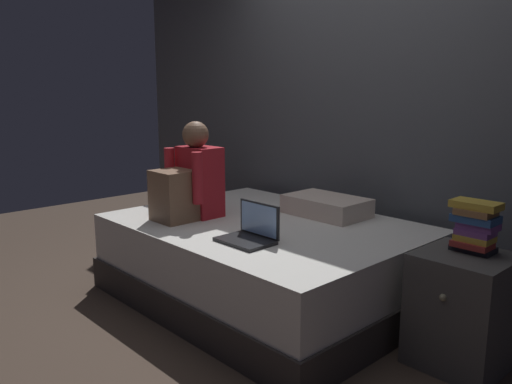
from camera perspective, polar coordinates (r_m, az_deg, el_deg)
The scene contains 8 objects.
ground_plane at distance 3.26m, azimuth -0.44°, elevation -14.10°, with size 8.00×8.00×0.00m, color #47382D.
wall_back at distance 3.86m, azimuth 12.96°, elevation 10.30°, with size 5.60×0.10×2.70m, color #4C4F54.
bed at distance 3.49m, azimuth 0.96°, elevation -7.67°, with size 2.00×1.50×0.54m.
nightstand at distance 2.88m, azimuth 21.93°, elevation -12.04°, with size 0.44×0.46×0.59m.
person_sitting at distance 3.51m, azimuth -7.40°, elevation 1.17°, with size 0.39×0.44×0.66m.
laptop at distance 2.97m, azimuth -0.58°, elevation -4.46°, with size 0.32×0.23×0.22m.
pillow at distance 3.62m, azimuth 7.82°, elevation -1.55°, with size 0.56×0.36×0.13m, color beige.
book_stack at distance 2.80m, azimuth 23.18°, elevation -3.46°, with size 0.23×0.16×0.26m.
Camera 1 is at (2.17, -1.99, 1.40)m, focal length 36.00 mm.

